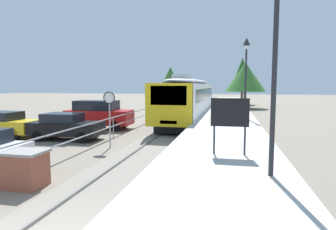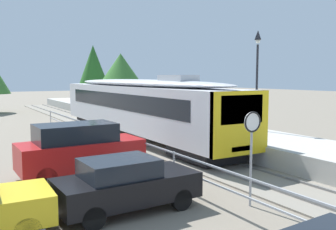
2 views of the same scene
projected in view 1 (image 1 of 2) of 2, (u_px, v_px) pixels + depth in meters
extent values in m
plane|color=slate|center=(158.00, 119.00, 27.05)|extent=(160.00, 160.00, 0.00)
cube|color=gray|center=(190.00, 119.00, 26.43)|extent=(3.20, 60.00, 0.06)
cube|color=slate|center=(183.00, 118.00, 26.57)|extent=(0.08, 60.00, 0.08)
cube|color=slate|center=(198.00, 119.00, 26.27)|extent=(0.08, 60.00, 0.08)
cube|color=silver|center=(190.00, 98.00, 26.03)|extent=(2.80, 18.98, 2.55)
cube|color=yellow|center=(169.00, 105.00, 16.89)|extent=(2.80, 0.24, 2.55)
cube|color=black|center=(168.00, 95.00, 16.76)|extent=(2.13, 0.08, 1.12)
cube|color=black|center=(190.00, 94.00, 25.99)|extent=(2.82, 15.95, 0.92)
ellipsoid|color=#B2B5BA|center=(190.00, 82.00, 25.89)|extent=(2.69, 18.22, 0.44)
cube|color=#B2B5BA|center=(182.00, 77.00, 21.24)|extent=(1.10, 2.20, 0.36)
cube|color=#EAE5C6|center=(169.00, 122.00, 16.93)|extent=(1.00, 0.10, 0.20)
cube|color=black|center=(176.00, 126.00, 19.29)|extent=(2.24, 3.20, 0.55)
cube|color=black|center=(198.00, 109.00, 33.09)|extent=(2.24, 3.20, 0.55)
cube|color=#B7B5AD|center=(227.00, 116.00, 25.72)|extent=(3.90, 60.00, 0.90)
cylinder|color=#232328|center=(274.00, 81.00, 6.88)|extent=(0.12, 0.12, 4.60)
cylinder|color=#232328|center=(246.00, 84.00, 19.52)|extent=(0.12, 0.12, 4.60)
pyramid|color=#232328|center=(247.00, 42.00, 19.23)|extent=(0.34, 0.34, 0.50)
sphere|color=silver|center=(247.00, 46.00, 19.27)|extent=(0.24, 0.24, 0.24)
cylinder|color=#232328|center=(214.00, 140.00, 9.39)|extent=(0.06, 0.06, 0.90)
cylinder|color=#232328|center=(245.00, 141.00, 9.19)|extent=(0.06, 0.06, 0.90)
cube|color=black|center=(230.00, 112.00, 9.20)|extent=(1.20, 0.08, 0.90)
cylinder|color=#9EA0A5|center=(110.00, 126.00, 14.42)|extent=(0.07, 0.07, 2.20)
cylinder|color=white|center=(109.00, 98.00, 14.26)|extent=(0.60, 0.03, 0.60)
torus|color=black|center=(109.00, 98.00, 14.25)|extent=(0.61, 0.05, 0.61)
cube|color=brown|center=(26.00, 170.00, 8.85)|extent=(1.10, 0.90, 1.05)
cube|color=gray|center=(25.00, 152.00, 8.80)|extent=(1.21, 0.99, 0.08)
cube|color=#9EA0A5|center=(113.00, 118.00, 17.26)|extent=(0.05, 36.00, 0.05)
cube|color=#9EA0A5|center=(113.00, 126.00, 17.32)|extent=(0.05, 36.00, 0.05)
cylinder|color=#9EA0A5|center=(113.00, 127.00, 17.32)|extent=(0.06, 0.06, 1.25)
cylinder|color=#9EA0A5|center=(152.00, 113.00, 26.08)|extent=(0.06, 0.06, 1.25)
cylinder|color=#9EA0A5|center=(172.00, 106.00, 34.84)|extent=(0.06, 0.06, 1.25)
cylinder|color=black|center=(17.00, 160.00, 10.93)|extent=(0.63, 0.23, 0.62)
cube|color=black|center=(67.00, 128.00, 16.58)|extent=(4.05, 1.89, 0.72)
cube|color=black|center=(63.00, 118.00, 16.57)|extent=(2.05, 1.61, 0.50)
cylinder|color=black|center=(95.00, 133.00, 17.15)|extent=(0.63, 0.22, 0.62)
cylinder|color=black|center=(82.00, 138.00, 15.63)|extent=(0.63, 0.22, 0.62)
cylinder|color=black|center=(54.00, 132.00, 17.62)|extent=(0.63, 0.22, 0.62)
cylinder|color=black|center=(38.00, 136.00, 16.09)|extent=(0.63, 0.22, 0.62)
cube|color=gold|center=(6.00, 126.00, 17.53)|extent=(4.06, 1.90, 0.72)
cube|color=black|center=(2.00, 116.00, 17.53)|extent=(2.05, 1.62, 0.50)
cylinder|color=black|center=(34.00, 131.00, 18.00)|extent=(0.63, 0.22, 0.62)
cylinder|color=black|center=(15.00, 135.00, 16.50)|extent=(0.63, 0.22, 0.62)
cube|color=red|center=(100.00, 117.00, 20.71)|extent=(4.64, 1.99, 1.00)
cube|color=black|center=(97.00, 105.00, 20.67)|extent=(2.93, 1.73, 0.68)
cylinder|color=black|center=(124.00, 123.00, 21.29)|extent=(0.72, 0.25, 0.72)
cylinder|color=black|center=(116.00, 126.00, 19.67)|extent=(0.72, 0.25, 0.72)
cylinder|color=black|center=(85.00, 122.00, 21.86)|extent=(0.72, 0.25, 0.72)
cylinder|color=black|center=(74.00, 125.00, 20.24)|extent=(0.72, 0.25, 0.72)
cylinder|color=brown|center=(245.00, 100.00, 39.71)|extent=(0.36, 0.36, 2.29)
cone|color=#38702D|center=(245.00, 77.00, 39.39)|extent=(5.45, 5.45, 3.90)
cylinder|color=brown|center=(242.00, 97.00, 47.65)|extent=(0.36, 0.36, 2.38)
cone|color=#286023|center=(242.00, 74.00, 47.26)|extent=(3.85, 3.85, 5.24)
cylinder|color=brown|center=(170.00, 98.00, 49.11)|extent=(0.36, 0.36, 2.02)
cone|color=#38702D|center=(170.00, 80.00, 48.80)|extent=(4.43, 4.43, 4.17)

